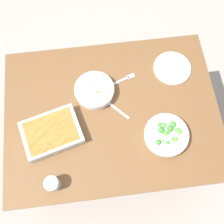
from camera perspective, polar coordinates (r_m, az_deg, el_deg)
ground_plane at (r=2.16m, az=0.00°, el=-6.68°), size 6.00×6.00×0.00m
dining_table at (r=1.54m, az=0.00°, el=-1.14°), size 1.20×0.90×0.74m
stew_bowl at (r=1.47m, az=-3.86°, el=4.76°), size 0.22×0.22×0.06m
broccoli_bowl at (r=1.41m, az=11.87°, el=-4.92°), size 0.24×0.24×0.07m
baking_dish at (r=1.42m, az=-13.10°, el=-4.42°), size 0.35×0.29×0.06m
drink_cup at (r=1.36m, az=-12.88°, el=-15.16°), size 0.07×0.07×0.08m
side_plate at (r=1.60m, az=13.09°, el=9.38°), size 0.22×0.22×0.01m
spoon_by_stew at (r=1.46m, az=0.26°, el=1.29°), size 0.14×0.14×0.01m
fork_on_table at (r=1.53m, az=2.45°, el=7.10°), size 0.17×0.08×0.01m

